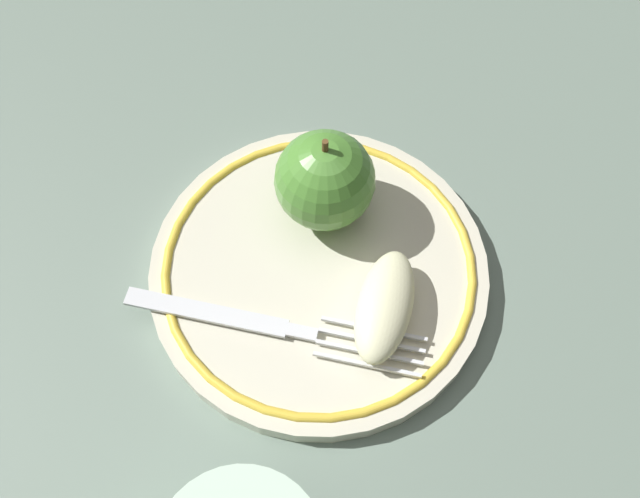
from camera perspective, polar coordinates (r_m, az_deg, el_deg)
The scene contains 5 objects.
ground_plane at distance 0.49m, azimuth 0.71°, elevation -2.86°, with size 2.00×2.00×0.00m, color slate.
plate at distance 0.48m, azimuth 0.00°, elevation -1.63°, with size 0.23×0.23×0.02m.
apple_red_whole at distance 0.47m, azimuth 0.39°, elevation 5.52°, with size 0.07×0.07×0.07m.
apple_slice_front at distance 0.45m, azimuth 5.22°, elevation -4.54°, with size 0.08×0.03×0.03m, color beige.
fork at distance 0.45m, azimuth -4.52°, elevation -6.02°, with size 0.18×0.11×0.00m.
Camera 1 is at (-0.13, 0.16, 0.44)m, focal length 40.00 mm.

